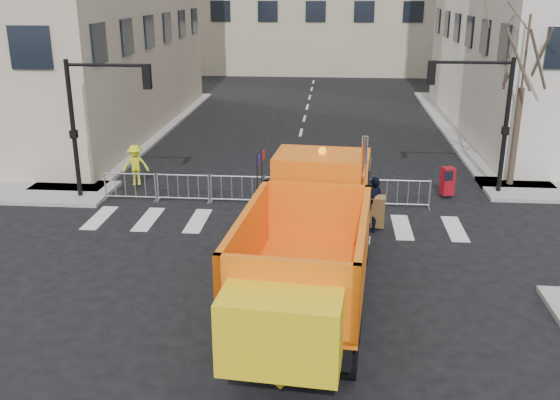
# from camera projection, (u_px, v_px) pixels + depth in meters

# --- Properties ---
(ground) EXTENTS (120.00, 120.00, 0.00)m
(ground) POSITION_uv_depth(u_px,v_px,m) (261.00, 296.00, 16.80)
(ground) COLOR black
(ground) RESTS_ON ground
(sidewalk_back) EXTENTS (64.00, 5.00, 0.15)m
(sidewalk_back) POSITION_uv_depth(u_px,v_px,m) (285.00, 195.00, 24.78)
(sidewalk_back) COLOR gray
(sidewalk_back) RESTS_ON ground
(traffic_light_left) EXTENTS (0.18, 0.18, 5.40)m
(traffic_light_left) POSITION_uv_depth(u_px,v_px,m) (74.00, 132.00, 23.64)
(traffic_light_left) COLOR black
(traffic_light_left) RESTS_ON ground
(traffic_light_right) EXTENTS (0.18, 0.18, 5.40)m
(traffic_light_right) POSITION_uv_depth(u_px,v_px,m) (506.00, 128.00, 24.18)
(traffic_light_right) COLOR black
(traffic_light_right) RESTS_ON ground
(crowd_barriers) EXTENTS (12.60, 0.60, 1.10)m
(crowd_barriers) POSITION_uv_depth(u_px,v_px,m) (264.00, 190.00, 23.84)
(crowd_barriers) COLOR #9EA0A5
(crowd_barriers) RESTS_ON ground
(street_tree) EXTENTS (3.00, 3.00, 7.50)m
(street_tree) POSITION_uv_depth(u_px,v_px,m) (520.00, 97.00, 24.72)
(street_tree) COLOR #382B21
(street_tree) RESTS_ON ground
(plow_truck) EXTENTS (4.06, 11.23, 4.28)m
(plow_truck) POSITION_uv_depth(u_px,v_px,m) (310.00, 242.00, 15.49)
(plow_truck) COLOR black
(plow_truck) RESTS_ON ground
(cop_a) EXTENTS (0.72, 0.72, 1.68)m
(cop_a) POSITION_uv_depth(u_px,v_px,m) (327.00, 195.00, 22.30)
(cop_a) COLOR black
(cop_a) RESTS_ON ground
(cop_b) EXTENTS (1.07, 0.91, 1.95)m
(cop_b) POSITION_uv_depth(u_px,v_px,m) (353.00, 201.00, 21.24)
(cop_b) COLOR black
(cop_b) RESTS_ON ground
(cop_c) EXTENTS (0.85, 1.22, 1.92)m
(cop_c) POSITION_uv_depth(u_px,v_px,m) (375.00, 204.00, 21.03)
(cop_c) COLOR black
(cop_c) RESTS_ON ground
(worker) EXTENTS (1.19, 0.84, 1.67)m
(worker) POSITION_uv_depth(u_px,v_px,m) (135.00, 165.00, 25.53)
(worker) COLOR yellow
(worker) RESTS_ON sidewalk_back
(newspaper_box) EXTENTS (0.56, 0.53, 1.10)m
(newspaper_box) POSITION_uv_depth(u_px,v_px,m) (447.00, 181.00, 24.40)
(newspaper_box) COLOR maroon
(newspaper_box) RESTS_ON sidewalk_back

